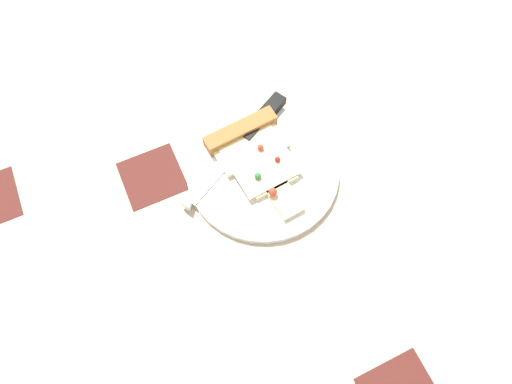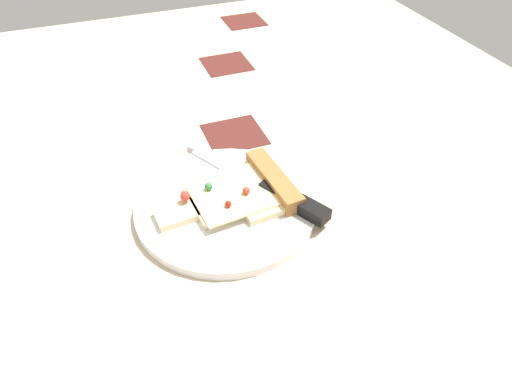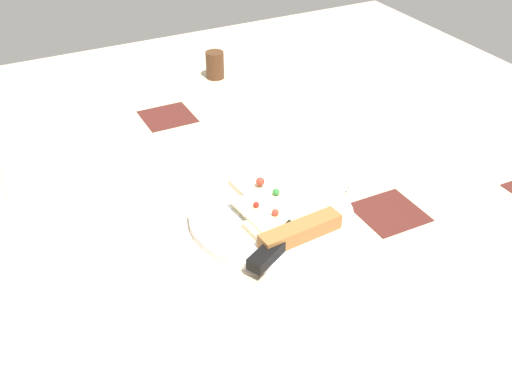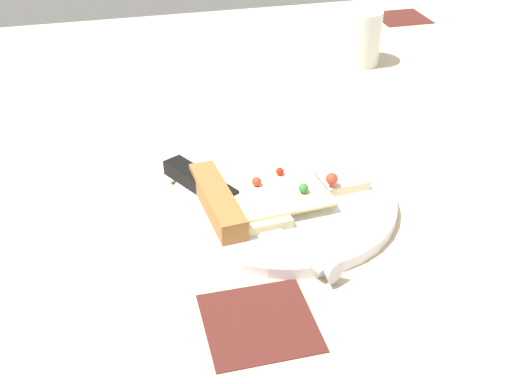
{
  "view_description": "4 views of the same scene",
  "coord_description": "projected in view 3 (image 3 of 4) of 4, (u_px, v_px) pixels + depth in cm",
  "views": [
    {
      "loc": [
        -22.55,
        11.1,
        59.21
      ],
      "look_at": [
        1.29,
        0.03,
        2.44
      ],
      "focal_mm": 30.1,
      "sensor_mm": 36.0,
      "label": 1
    },
    {
      "loc": [
        -6.96,
        -45.23,
        41.52
      ],
      "look_at": [
        8.71,
        -3.98,
        2.74
      ],
      "focal_mm": 32.51,
      "sensor_mm": 36.0,
      "label": 2
    },
    {
      "loc": [
        66.75,
        -36.86,
        53.13
      ],
      "look_at": [
        2.59,
        -4.04,
        3.52
      ],
      "focal_mm": 43.51,
      "sensor_mm": 36.0,
      "label": 3
    },
    {
      "loc": [
        21.32,
        50.68,
        37.89
      ],
      "look_at": [
        8.45,
        -0.17,
        4.07
      ],
      "focal_mm": 45.57,
      "sensor_mm": 36.0,
      "label": 4
    }
  ],
  "objects": [
    {
      "name": "pepper_shaker",
      "position": [
        215.0,
        65.0,
        1.27
      ],
      "size": [
        3.73,
        3.73,
        5.53
      ],
      "primitive_type": "cylinder",
      "color": "#4C2D19",
      "rests_on": "ground_plane"
    },
    {
      "name": "pizza_slice",
      "position": [
        282.0,
        216.0,
        0.85
      ],
      "size": [
        18.02,
        12.18,
        2.54
      ],
      "rotation": [
        0.0,
        0.0,
        1.66
      ],
      "color": "beige",
      "rests_on": "plate"
    },
    {
      "name": "plate",
      "position": [
        271.0,
        215.0,
        0.88
      ],
      "size": [
        23.38,
        23.38,
        1.25
      ],
      "primitive_type": "cylinder",
      "color": "silver",
      "rests_on": "ground_plane"
    },
    {
      "name": "ground_plane",
      "position": [
        272.0,
        204.0,
        0.94
      ],
      "size": [
        139.51,
        139.51,
        3.0
      ],
      "color": "#C6B293",
      "rests_on": "ground"
    },
    {
      "name": "knife",
      "position": [
        294.0,
        230.0,
        0.83
      ],
      "size": [
        13.18,
        22.15,
        2.45
      ],
      "rotation": [
        0.0,
        0.0,
        0.49
      ],
      "color": "silver",
      "rests_on": "plate"
    },
    {
      "name": "fork",
      "position": [
        399.0,
        35.0,
        1.48
      ],
      "size": [
        10.93,
        13.09,
        0.8
      ],
      "rotation": [
        0.0,
        0.0,
        3.81
      ],
      "color": "silver",
      "rests_on": "ground_plane"
    }
  ]
}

